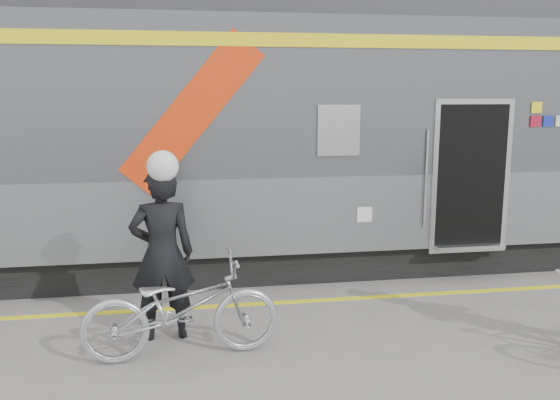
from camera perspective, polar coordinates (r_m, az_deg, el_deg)
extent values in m
plane|color=slate|center=(6.08, 3.12, -16.83)|extent=(90.00, 90.00, 0.00)
cube|color=black|center=(9.99, 2.12, -4.25)|extent=(24.00, 2.70, 0.50)
cube|color=#9EA0A5|center=(9.82, 2.15, 0.27)|extent=(24.00, 3.00, 1.10)
cube|color=#595B60|center=(9.67, 2.22, 9.94)|extent=(24.00, 3.00, 2.20)
cube|color=#38383A|center=(9.74, 2.27, 17.32)|extent=(24.00, 2.64, 0.30)
cube|color=yellow|center=(8.22, 4.43, 15.07)|extent=(24.00, 0.02, 0.18)
cube|color=red|center=(7.97, -8.49, 8.29)|extent=(1.96, 0.01, 2.19)
cube|color=black|center=(8.26, 5.67, 6.69)|extent=(0.55, 0.02, 0.65)
cube|color=black|center=(9.24, 17.33, 2.29)|extent=(1.05, 0.45, 2.10)
cube|color=silver|center=(9.05, 17.93, 2.10)|extent=(1.20, 0.02, 2.25)
cylinder|color=silver|center=(8.74, 13.89, 2.02)|extent=(0.04, 0.04, 1.40)
cube|color=silver|center=(9.21, 17.68, -4.28)|extent=(1.05, 0.25, 0.06)
cube|color=yellow|center=(9.44, 23.48, 8.18)|extent=(0.16, 0.01, 0.16)
cube|color=maroon|center=(9.45, 23.39, 6.97)|extent=(0.16, 0.01, 0.16)
cube|color=#17279A|center=(9.56, 24.41, 6.92)|extent=(0.16, 0.01, 0.16)
cube|color=silver|center=(8.53, 8.13, -1.39)|extent=(0.22, 0.01, 0.22)
cube|color=yellow|center=(8.01, -0.22, -9.85)|extent=(24.00, 0.12, 0.01)
imported|color=black|center=(6.79, -11.27, -5.11)|extent=(0.75, 0.52, 1.97)
imported|color=#B5B9BE|center=(6.40, -9.47, -10.20)|extent=(2.11, 0.87, 1.09)
sphere|color=white|center=(6.58, -11.63, 4.63)|extent=(0.34, 0.34, 0.34)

